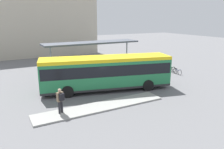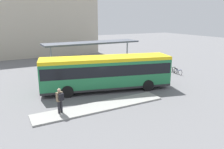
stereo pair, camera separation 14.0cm
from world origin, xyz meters
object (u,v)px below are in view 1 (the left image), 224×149
object	(u,v)px
bicycle_blue	(177,71)
potted_planter_far_side	(78,77)
city_bus	(106,71)
bicycle_white	(173,70)
pedestrian_waiting	(60,99)
potted_planter_near_shelter	(106,73)
bicycle_green	(171,69)

from	to	relation	value
bicycle_blue	potted_planter_far_side	size ratio (longest dim) A/B	1.33
city_bus	bicycle_white	xyz separation A→B (m)	(10.22, 1.83, -1.50)
pedestrian_waiting	bicycle_blue	bearing A→B (deg)	-89.80
potted_planter_far_side	potted_planter_near_shelter	bearing A→B (deg)	1.55
bicycle_blue	bicycle_green	world-z (taller)	bicycle_green
bicycle_blue	bicycle_green	bearing A→B (deg)	174.28
potted_planter_near_shelter	potted_planter_far_side	xyz separation A→B (m)	(-3.38, -0.09, -0.00)
bicycle_green	potted_planter_near_shelter	size ratio (longest dim) A/B	1.38
city_bus	bicycle_green	xyz separation A→B (m)	(10.50, 2.55, -1.50)
city_bus	pedestrian_waiting	xyz separation A→B (m)	(-5.34, -3.35, -0.70)
bicycle_white	potted_planter_far_side	world-z (taller)	potted_planter_far_side
bicycle_green	potted_planter_far_side	size ratio (longest dim) A/B	1.39
potted_planter_near_shelter	city_bus	bearing A→B (deg)	-116.61
bicycle_green	potted_planter_near_shelter	bearing A→B (deg)	-100.37
bicycle_white	bicycle_green	distance (m)	0.76
city_bus	pedestrian_waiting	world-z (taller)	city_bus
bicycle_blue	bicycle_green	distance (m)	1.45
city_bus	bicycle_white	world-z (taller)	city_bus
city_bus	bicycle_green	world-z (taller)	city_bus
pedestrian_waiting	potted_planter_near_shelter	distance (m)	9.93
bicycle_blue	bicycle_white	world-z (taller)	bicycle_white
city_bus	potted_planter_near_shelter	size ratio (longest dim) A/B	10.24
bicycle_blue	bicycle_white	bearing A→B (deg)	-175.16
city_bus	bicycle_green	distance (m)	10.91
city_bus	potted_planter_far_side	xyz separation A→B (m)	(-1.60, 3.46, -1.24)
city_bus	bicycle_blue	distance (m)	10.39
pedestrian_waiting	potted_planter_near_shelter	bearing A→B (deg)	-61.70
pedestrian_waiting	potted_planter_near_shelter	size ratio (longest dim) A/B	1.51
potted_planter_far_side	city_bus	bearing A→B (deg)	-65.22
bicycle_white	bicycle_green	xyz separation A→B (m)	(0.27, 0.71, -0.00)
city_bus	potted_planter_near_shelter	distance (m)	4.16
bicycle_white	bicycle_green	bearing A→B (deg)	-15.68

